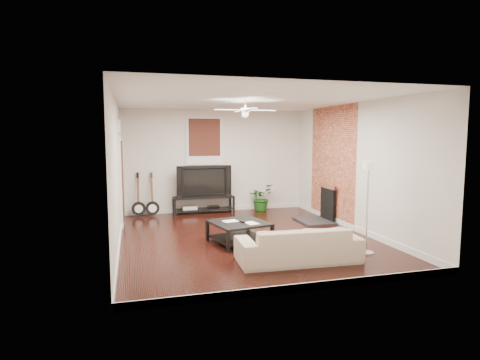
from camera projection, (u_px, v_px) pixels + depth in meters
name	position (u px, v px, depth m)	size (l,w,h in m)	color
room	(245.00, 170.00, 8.07)	(5.01, 6.01, 2.81)	black
brick_accent	(332.00, 164.00, 9.68)	(0.02, 2.20, 2.80)	brown
fireplace	(320.00, 203.00, 9.71)	(0.80, 1.10, 0.92)	black
window_back	(204.00, 141.00, 10.78)	(1.00, 0.06, 1.30)	#38140F
door_left	(122.00, 172.00, 9.27)	(0.08, 1.00, 2.50)	white
tv_stand	(204.00, 205.00, 10.77)	(1.64, 0.44, 0.46)	black
tv	(203.00, 181.00, 10.72)	(1.47, 0.19, 0.85)	black
coffee_table	(239.00, 232.00, 7.76)	(1.00, 1.00, 0.42)	black
sofa	(298.00, 244.00, 6.60)	(2.03, 0.79, 0.59)	tan
floor_lamp	(367.00, 208.00, 6.99)	(0.27, 0.27, 1.66)	silver
potted_plant	(261.00, 197.00, 11.10)	(0.68, 0.59, 0.75)	#1A5217
guitar_left	(138.00, 195.00, 10.25)	(0.36, 0.25, 1.16)	black
guitar_right	(152.00, 194.00, 10.32)	(0.36, 0.25, 1.16)	black
ceiling_fan	(245.00, 110.00, 7.94)	(1.24, 1.24, 0.32)	white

